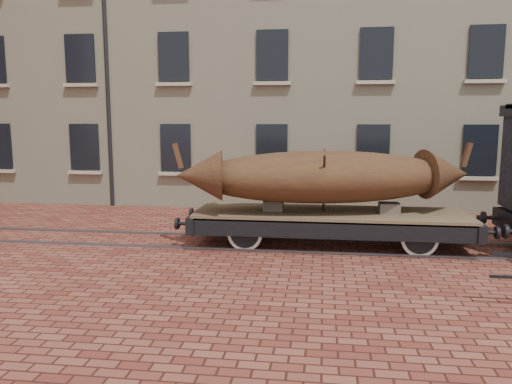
# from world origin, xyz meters

# --- Properties ---
(ground) EXTENTS (90.00, 90.00, 0.00)m
(ground) POSITION_xyz_m (0.00, 0.00, 0.00)
(ground) COLOR #5D251C
(warehouse_cream) EXTENTS (40.00, 10.19, 14.00)m
(warehouse_cream) POSITION_xyz_m (3.00, 9.99, 7.00)
(warehouse_cream) COLOR beige
(warehouse_cream) RESTS_ON ground
(rail_track) EXTENTS (30.00, 1.52, 0.06)m
(rail_track) POSITION_xyz_m (0.00, 0.00, 0.03)
(rail_track) COLOR #59595E
(rail_track) RESTS_ON ground
(flatcar_wagon) EXTENTS (7.72, 2.09, 1.16)m
(flatcar_wagon) POSITION_xyz_m (-0.49, 0.00, 0.73)
(flatcar_wagon) COLOR brown
(flatcar_wagon) RESTS_ON ground
(iron_boat) EXTENTS (7.52, 3.23, 1.77)m
(iron_boat) POSITION_xyz_m (-0.67, 0.00, 1.80)
(iron_boat) COLOR #523018
(iron_boat) RESTS_ON flatcar_wagon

